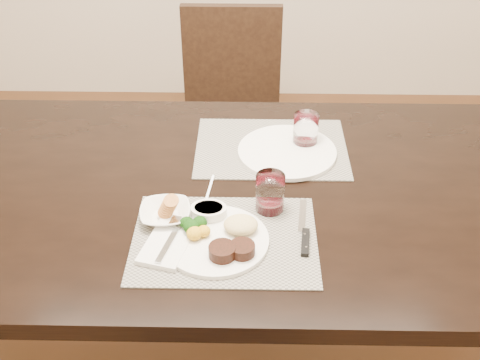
{
  "coord_description": "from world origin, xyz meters",
  "views": [
    {
      "loc": [
        0.08,
        -1.35,
        1.75
      ],
      "look_at": [
        0.06,
        -0.06,
        0.82
      ],
      "focal_mm": 45.0,
      "sensor_mm": 36.0,
      "label": 1
    }
  ],
  "objects_px": {
    "chair_far": "(231,104)",
    "steak_knife": "(305,236)",
    "dinner_plate": "(221,238)",
    "cracker_bowl": "(165,213)",
    "wine_glass_near": "(270,194)",
    "far_plate": "(287,152)"
  },
  "relations": [
    {
      "from": "dinner_plate",
      "to": "steak_knife",
      "type": "xyz_separation_m",
      "value": [
        0.21,
        0.03,
        -0.01
      ]
    },
    {
      "from": "chair_far",
      "to": "steak_knife",
      "type": "bearing_deg",
      "value": -79.04
    },
    {
      "from": "cracker_bowl",
      "to": "wine_glass_near",
      "type": "height_order",
      "value": "wine_glass_near"
    },
    {
      "from": "chair_far",
      "to": "steak_knife",
      "type": "xyz_separation_m",
      "value": [
        0.22,
        -1.14,
        0.26
      ]
    },
    {
      "from": "chair_far",
      "to": "wine_glass_near",
      "type": "height_order",
      "value": "chair_far"
    },
    {
      "from": "chair_far",
      "to": "cracker_bowl",
      "type": "xyz_separation_m",
      "value": [
        -0.14,
        -1.08,
        0.27
      ]
    },
    {
      "from": "wine_glass_near",
      "to": "cracker_bowl",
      "type": "bearing_deg",
      "value": -170.14
    },
    {
      "from": "chair_far",
      "to": "steak_knife",
      "type": "relative_size",
      "value": 3.98
    },
    {
      "from": "wine_glass_near",
      "to": "far_plate",
      "type": "xyz_separation_m",
      "value": [
        0.06,
        0.27,
        -0.04
      ]
    },
    {
      "from": "dinner_plate",
      "to": "cracker_bowl",
      "type": "bearing_deg",
      "value": 162.43
    },
    {
      "from": "wine_glass_near",
      "to": "steak_knife",
      "type": "bearing_deg",
      "value": -53.13
    },
    {
      "from": "steak_knife",
      "to": "wine_glass_near",
      "type": "distance_m",
      "value": 0.15
    },
    {
      "from": "dinner_plate",
      "to": "steak_knife",
      "type": "bearing_deg",
      "value": 21.47
    },
    {
      "from": "steak_knife",
      "to": "far_plate",
      "type": "bearing_deg",
      "value": 99.89
    },
    {
      "from": "dinner_plate",
      "to": "steak_knife",
      "type": "distance_m",
      "value": 0.21
    },
    {
      "from": "chair_far",
      "to": "cracker_bowl",
      "type": "height_order",
      "value": "chair_far"
    },
    {
      "from": "far_plate",
      "to": "wine_glass_near",
      "type": "bearing_deg",
      "value": -102.3
    },
    {
      "from": "cracker_bowl",
      "to": "far_plate",
      "type": "xyz_separation_m",
      "value": [
        0.33,
        0.31,
        -0.01
      ]
    },
    {
      "from": "chair_far",
      "to": "dinner_plate",
      "type": "height_order",
      "value": "chair_far"
    },
    {
      "from": "dinner_plate",
      "to": "cracker_bowl",
      "type": "relative_size",
      "value": 1.87
    },
    {
      "from": "cracker_bowl",
      "to": "wine_glass_near",
      "type": "xyz_separation_m",
      "value": [
        0.27,
        0.05,
        0.03
      ]
    },
    {
      "from": "chair_far",
      "to": "far_plate",
      "type": "xyz_separation_m",
      "value": [
        0.19,
        -0.76,
        0.26
      ]
    }
  ]
}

